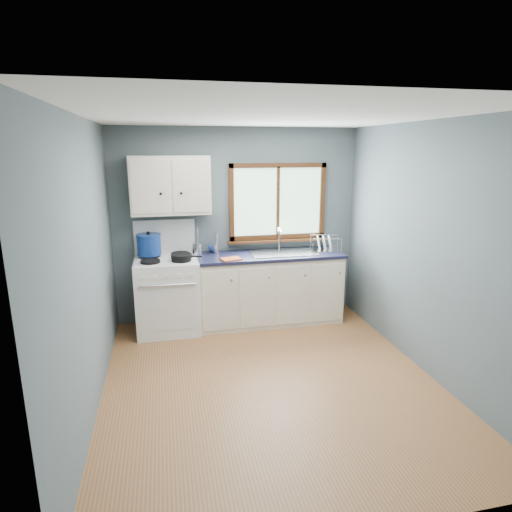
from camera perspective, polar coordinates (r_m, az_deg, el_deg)
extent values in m
cube|color=#976237|center=(4.41, 1.92, -16.39)|extent=(3.20, 3.60, 0.02)
cube|color=white|center=(3.81, 2.24, 18.33)|extent=(3.20, 3.60, 0.02)
cube|color=#546165|center=(5.66, -2.45, 4.13)|extent=(3.20, 0.02, 2.50)
cube|color=#546165|center=(2.31, 13.38, -11.31)|extent=(3.20, 0.02, 2.50)
cube|color=#546165|center=(3.87, -21.73, -1.57)|extent=(0.02, 3.60, 2.50)
cube|color=#546165|center=(4.59, 21.96, 0.75)|extent=(0.02, 3.60, 2.50)
cube|color=white|center=(5.44, -11.67, -5.16)|extent=(0.76, 0.65, 0.92)
cube|color=white|center=(5.56, -12.07, 2.50)|extent=(0.76, 0.05, 0.44)
cube|color=silver|center=(5.31, -11.92, -0.41)|extent=(0.72, 0.59, 0.01)
cylinder|color=black|center=(5.16, -13.91, -0.71)|extent=(0.23, 0.23, 0.03)
cylinder|color=black|center=(5.16, -9.92, -0.50)|extent=(0.23, 0.23, 0.03)
cylinder|color=black|center=(5.45, -13.84, 0.08)|extent=(0.23, 0.23, 0.03)
cylinder|color=black|center=(5.45, -10.06, 0.27)|extent=(0.23, 0.23, 0.03)
cylinder|color=silver|center=(5.04, -11.75, -3.85)|extent=(0.66, 0.02, 0.02)
cube|color=silver|center=(5.16, -11.58, -6.95)|extent=(0.66, 0.01, 0.55)
cube|color=silver|center=(5.63, 1.77, -4.44)|extent=(1.85, 0.60, 0.88)
cube|color=black|center=(5.78, 1.69, -8.14)|extent=(1.85, 0.54, 0.08)
cube|color=black|center=(5.50, 1.80, 0.11)|extent=(1.89, 0.64, 0.04)
cube|color=silver|center=(5.54, 3.61, 0.44)|extent=(0.84, 0.46, 0.01)
cube|color=silver|center=(5.50, 1.60, -0.40)|extent=(0.36, 0.40, 0.14)
cube|color=silver|center=(5.61, 5.57, -0.19)|extent=(0.36, 0.40, 0.14)
cylinder|color=silver|center=(5.69, 3.09, 2.24)|extent=(0.02, 0.02, 0.28)
cylinder|color=silver|center=(5.60, 3.30, 3.40)|extent=(0.02, 0.16, 0.02)
sphere|color=silver|center=(5.67, 3.11, 3.63)|extent=(0.04, 0.04, 0.04)
cube|color=#9EC6A8|center=(5.71, 2.89, 7.26)|extent=(1.22, 0.01, 0.92)
cube|color=#462511|center=(5.65, 3.00, 11.97)|extent=(1.30, 0.05, 0.06)
cube|color=#462511|center=(5.77, 2.88, 2.60)|extent=(1.30, 0.05, 0.06)
cube|color=#462511|center=(5.56, -3.28, 7.08)|extent=(0.06, 0.05, 1.00)
cube|color=#462511|center=(5.88, 8.83, 7.32)|extent=(0.06, 0.05, 1.00)
cube|color=#462511|center=(5.69, 2.94, 7.24)|extent=(0.03, 0.05, 0.92)
cube|color=#462511|center=(5.75, 2.95, 2.05)|extent=(1.36, 0.10, 0.03)
cube|color=silver|center=(5.33, -11.33, 9.23)|extent=(0.95, 0.32, 0.70)
cube|color=silver|center=(5.17, -13.96, 8.94)|extent=(0.44, 0.01, 0.62)
cube|color=silver|center=(5.18, -8.63, 9.20)|extent=(0.44, 0.01, 0.62)
sphere|color=black|center=(5.16, -12.56, 8.12)|extent=(0.03, 0.03, 0.03)
sphere|color=black|center=(5.16, -9.93, 8.25)|extent=(0.03, 0.03, 0.03)
cylinder|color=black|center=(5.17, -9.91, -0.03)|extent=(0.30, 0.30, 0.05)
cube|color=black|center=(5.14, -7.97, -0.05)|extent=(0.14, 0.06, 0.01)
cylinder|color=navy|center=(5.41, -14.08, 1.43)|extent=(0.37, 0.37, 0.24)
cylinder|color=navy|center=(5.38, -14.16, 2.75)|extent=(0.38, 0.38, 0.02)
sphere|color=black|center=(5.38, -14.17, 2.98)|extent=(0.06, 0.06, 0.04)
cylinder|color=silver|center=(5.43, -7.84, 0.90)|extent=(0.16, 0.16, 0.16)
cylinder|color=silver|center=(5.42, -7.74, 2.64)|extent=(0.01, 0.01, 0.23)
cylinder|color=silver|center=(5.40, -8.18, 2.82)|extent=(0.01, 0.01, 0.28)
cylinder|color=silver|center=(5.38, -7.80, 2.45)|extent=(0.01, 0.01, 0.21)
cylinder|color=silver|center=(5.49, -5.37, 1.69)|extent=(0.07, 0.07, 0.27)
imported|color=#1D44A9|center=(5.54, -5.52, 1.66)|extent=(0.11, 0.11, 0.24)
cube|color=#CD5B28|center=(5.20, -3.36, -0.39)|extent=(0.27, 0.23, 0.02)
cube|color=silver|center=(5.74, 9.23, 0.81)|extent=(0.44, 0.37, 0.01)
cylinder|color=silver|center=(5.56, 7.59, 1.35)|extent=(0.01, 0.01, 0.18)
cylinder|color=silver|center=(5.62, 11.33, 1.32)|extent=(0.01, 0.01, 0.18)
cylinder|color=silver|center=(5.83, 7.27, 1.95)|extent=(0.01, 0.01, 0.18)
cylinder|color=silver|center=(5.88, 10.85, 1.92)|extent=(0.01, 0.01, 0.18)
cylinder|color=silver|center=(5.57, 9.51, 2.26)|extent=(0.36, 0.09, 0.01)
cylinder|color=silver|center=(5.84, 9.11, 2.82)|extent=(0.36, 0.09, 0.01)
cylinder|color=white|center=(5.71, 8.35, 1.74)|extent=(0.10, 0.21, 0.20)
cylinder|color=white|center=(5.72, 9.09, 1.74)|extent=(0.10, 0.21, 0.20)
cylinder|color=white|center=(5.73, 9.82, 1.73)|extent=(0.10, 0.21, 0.20)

